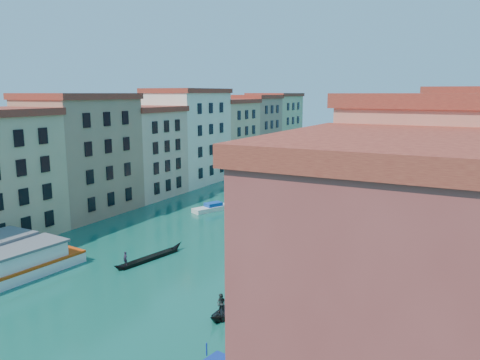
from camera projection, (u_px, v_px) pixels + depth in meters
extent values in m
cube|color=#A77959|center=(81.00, 157.00, 77.68)|extent=(12.00, 17.00, 19.00)
cube|color=maroon|center=(78.00, 96.00, 75.85)|extent=(12.80, 17.40, 1.00)
cube|color=#D5AC8B|center=(142.00, 154.00, 91.38)|extent=(12.00, 14.00, 16.50)
cube|color=maroon|center=(141.00, 109.00, 89.77)|extent=(12.80, 14.40, 1.00)
cube|color=beige|center=(188.00, 138.00, 104.96)|extent=(12.00, 18.00, 20.00)
cube|color=maroon|center=(187.00, 91.00, 103.04)|extent=(12.80, 18.40, 1.00)
cube|color=tan|center=(226.00, 138.00, 119.96)|extent=(12.00, 16.00, 17.50)
cube|color=maroon|center=(225.00, 101.00, 118.27)|extent=(12.80, 16.40, 1.00)
cube|color=#A8785F|center=(252.00, 131.00, 133.34)|extent=(12.00, 15.00, 18.50)
cube|color=maroon|center=(253.00, 97.00, 131.56)|extent=(12.80, 15.40, 1.00)
cube|color=tan|center=(275.00, 127.00, 147.20)|extent=(12.00, 17.00, 19.00)
cube|color=maroon|center=(275.00, 95.00, 145.37)|extent=(12.80, 17.40, 1.00)
cube|color=maroon|center=(397.00, 318.00, 24.32)|extent=(12.00, 15.00, 17.00)
cube|color=maroon|center=(408.00, 146.00, 22.67)|extent=(12.80, 15.40, 1.00)
cube|color=#CB775B|center=(432.00, 224.00, 38.04)|extent=(12.00, 17.00, 19.00)
cube|color=maroon|center=(442.00, 100.00, 36.21)|extent=(12.80, 17.40, 1.00)
cube|color=#C4B08A|center=(446.00, 201.00, 51.74)|extent=(12.00, 14.00, 16.50)
cube|color=maroon|center=(453.00, 122.00, 50.13)|extent=(12.80, 14.40, 1.00)
cube|color=#AE7253|center=(456.00, 174.00, 64.64)|extent=(12.00, 16.00, 18.00)
cube|color=maroon|center=(462.00, 104.00, 62.90)|extent=(12.80, 16.40, 1.00)
cube|color=tan|center=(463.00, 153.00, 79.23)|extent=(12.00, 18.00, 20.00)
cube|color=maroon|center=(468.00, 90.00, 77.30)|extent=(12.80, 18.40, 1.00)
cube|color=#9A5244|center=(467.00, 150.00, 93.79)|extent=(12.00, 15.00, 17.50)
cube|color=maroon|center=(471.00, 103.00, 92.10)|extent=(12.80, 15.40, 1.00)
cube|color=tan|center=(470.00, 141.00, 107.17)|extent=(12.00, 16.00, 18.50)
cube|color=maroon|center=(474.00, 98.00, 105.38)|extent=(12.80, 16.40, 1.00)
cube|color=tan|center=(473.00, 133.00, 121.42)|extent=(12.00, 17.00, 19.50)
cube|color=maroon|center=(476.00, 93.00, 119.54)|extent=(12.80, 17.40, 1.00)
cube|color=#A09681|center=(404.00, 210.00, 79.43)|extent=(4.00, 140.00, 1.00)
cylinder|color=slate|center=(269.00, 353.00, 33.74)|extent=(0.12, 0.12, 3.00)
cube|color=maroon|center=(335.00, 282.00, 42.82)|extent=(3.20, 15.30, 0.25)
cylinder|color=slate|center=(301.00, 317.00, 39.30)|extent=(0.12, 0.12, 3.00)
cylinder|color=slate|center=(336.00, 275.00, 48.17)|extent=(0.12, 0.12, 3.00)
cube|color=maroon|center=(373.00, 236.00, 56.29)|extent=(3.20, 12.60, 0.25)
cylinder|color=slate|center=(351.00, 257.00, 53.56)|extent=(0.12, 0.12, 3.00)
cylinder|color=slate|center=(368.00, 237.00, 60.85)|extent=(0.12, 0.12, 3.00)
cylinder|color=brown|center=(247.00, 342.00, 35.70)|extent=(0.24, 0.24, 3.20)
cylinder|color=brown|center=(260.00, 338.00, 36.30)|extent=(0.24, 0.24, 3.20)
cylinder|color=brown|center=(272.00, 334.00, 36.89)|extent=(0.24, 0.24, 3.20)
cylinder|color=brown|center=(302.00, 286.00, 46.13)|extent=(0.24, 0.24, 3.20)
cylinder|color=brown|center=(312.00, 283.00, 46.73)|extent=(0.24, 0.24, 3.20)
cylinder|color=brown|center=(321.00, 281.00, 47.32)|extent=(0.24, 0.24, 3.20)
cylinder|color=brown|center=(342.00, 245.00, 58.30)|extent=(0.24, 0.24, 3.20)
cylinder|color=brown|center=(349.00, 244.00, 58.89)|extent=(0.24, 0.24, 3.20)
cylinder|color=brown|center=(355.00, 242.00, 59.49)|extent=(0.24, 0.24, 3.20)
cylinder|color=brown|center=(373.00, 213.00, 73.94)|extent=(0.24, 0.24, 3.20)
cylinder|color=brown|center=(379.00, 212.00, 74.53)|extent=(0.24, 0.24, 3.20)
cylinder|color=brown|center=(384.00, 211.00, 75.13)|extent=(0.24, 0.24, 3.20)
cube|color=white|center=(296.00, 189.00, 95.95)|extent=(11.09, 19.47, 1.15)
cube|color=white|center=(296.00, 183.00, 95.72)|extent=(9.23, 15.71, 1.54)
cube|color=slate|center=(296.00, 179.00, 95.55)|extent=(9.68, 16.27, 0.24)
cube|color=#E5460D|center=(296.00, 187.00, 95.85)|extent=(11.14, 19.48, 0.24)
cube|color=black|center=(149.00, 258.00, 56.91)|extent=(2.62, 8.44, 0.42)
cone|color=black|center=(177.00, 246.00, 60.41)|extent=(1.18, 2.00, 1.57)
cone|color=black|center=(118.00, 267.00, 53.30)|extent=(1.12, 1.68, 1.38)
imported|color=#291D2F|center=(125.00, 259.00, 54.02)|extent=(0.65, 0.49, 1.61)
cube|color=black|center=(242.00, 298.00, 45.77)|extent=(1.19, 9.74, 0.49)
cone|color=black|center=(266.00, 275.00, 50.40)|extent=(0.97, 2.17, 1.82)
cone|color=black|center=(214.00, 318.00, 41.01)|extent=(0.97, 1.80, 1.60)
imported|color=#262D2C|center=(221.00, 304.00, 41.99)|extent=(0.91, 0.71, 1.87)
cube|color=black|center=(290.00, 210.00, 80.28)|extent=(2.61, 9.16, 0.45)
cone|color=black|center=(305.00, 202.00, 84.15)|extent=(1.24, 2.15, 1.70)
cone|color=black|center=(274.00, 214.00, 76.28)|extent=(1.18, 1.81, 1.50)
cube|color=silver|center=(211.00, 209.00, 80.54)|extent=(4.60, 7.06, 0.77)
cube|color=#1445A5|center=(213.00, 204.00, 80.72)|extent=(2.74, 3.35, 0.68)
cube|color=silver|center=(321.00, 183.00, 103.89)|extent=(2.94, 7.20, 0.80)
cube|color=#1445A5|center=(323.00, 179.00, 104.17)|extent=(2.11, 3.18, 0.70)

